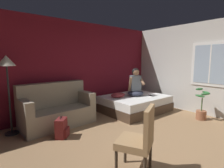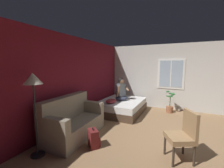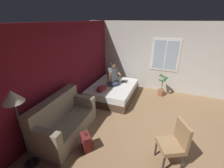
% 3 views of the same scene
% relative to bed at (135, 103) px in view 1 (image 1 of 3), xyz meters
% --- Properties ---
extents(ground_plane, '(40.00, 40.00, 0.00)m').
position_rel_bed_xyz_m(ground_plane, '(-1.58, -2.06, -0.24)').
color(ground_plane, '#93704C').
extents(wall_back_accent, '(10.76, 0.16, 2.70)m').
position_rel_bed_xyz_m(wall_back_accent, '(-1.58, 0.97, 1.11)').
color(wall_back_accent, maroon).
rests_on(wall_back_accent, ground).
extents(bed, '(1.98, 1.55, 0.48)m').
position_rel_bed_xyz_m(bed, '(0.00, 0.00, 0.00)').
color(bed, '#4C3828').
rests_on(bed, ground).
extents(couch, '(1.73, 0.89, 1.04)m').
position_rel_bed_xyz_m(couch, '(-2.37, 0.40, 0.16)').
color(couch, gray).
rests_on(couch, ground).
extents(side_chair, '(0.62, 0.62, 0.98)m').
position_rel_bed_xyz_m(side_chair, '(-2.23, -2.18, 0.30)').
color(side_chair, '#382D23').
rests_on(side_chair, ground).
extents(person_seated, '(0.65, 0.60, 0.88)m').
position_rel_bed_xyz_m(person_seated, '(0.06, 0.03, 0.60)').
color(person_seated, '#383D51').
rests_on(person_seated, bed).
extents(backpack, '(0.35, 0.35, 0.46)m').
position_rel_bed_xyz_m(backpack, '(-2.58, -0.36, -0.04)').
color(backpack, maroon).
rests_on(backpack, ground).
extents(throw_pillow, '(0.49, 0.37, 0.14)m').
position_rel_bed_xyz_m(throw_pillow, '(-0.53, 0.19, 0.31)').
color(throw_pillow, '#993338').
rests_on(throw_pillow, bed).
extents(cell_phone, '(0.13, 0.16, 0.01)m').
position_rel_bed_xyz_m(cell_phone, '(0.44, -0.27, 0.25)').
color(cell_phone, black).
rests_on(cell_phone, bed).
extents(floor_lamp, '(0.36, 0.36, 1.70)m').
position_rel_bed_xyz_m(floor_lamp, '(-3.35, 0.50, 1.19)').
color(floor_lamp, black).
rests_on(floor_lamp, ground).
extents(potted_plant, '(0.39, 0.37, 0.85)m').
position_rel_bed_xyz_m(potted_plant, '(0.80, -1.71, 0.07)').
color(potted_plant, '#995B3D').
rests_on(potted_plant, ground).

